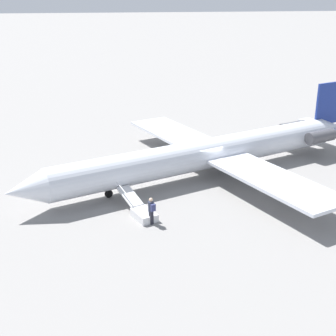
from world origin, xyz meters
The scene contains 4 objects.
ground_plane centered at (0.00, 0.00, 0.00)m, with size 600.00×600.00×0.00m, color gray.
airplane_main centered at (-0.82, -0.30, 1.80)m, with size 29.16×22.92×6.05m.
boarding_stairs centered at (5.68, 6.04, 0.36)m, with size 2.36×4.11×1.57m.
passenger centered at (5.19, 7.21, 1.00)m, with size 0.44×0.57×1.74m.
Camera 1 is at (8.71, 32.68, 13.41)m, focal length 50.00 mm.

